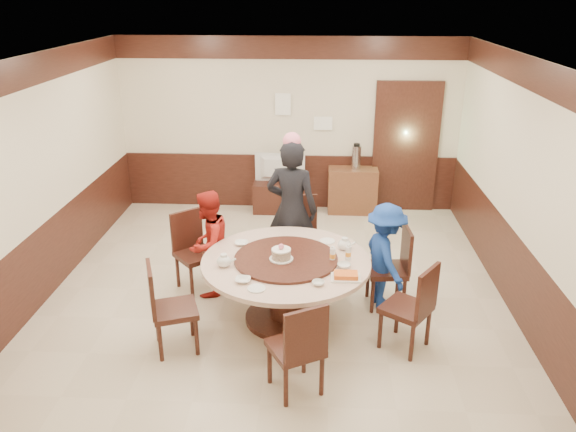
# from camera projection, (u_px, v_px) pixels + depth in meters

# --- Properties ---
(room) EXTENTS (6.00, 6.04, 2.84)m
(room) POSITION_uv_depth(u_px,v_px,m) (276.00, 211.00, 6.50)
(room) COLOR beige
(room) RESTS_ON ground
(banquet_table) EXTENTS (1.83, 1.83, 0.78)m
(banquet_table) POSITION_uv_depth(u_px,v_px,m) (286.00, 278.00, 6.14)
(banquet_table) COLOR #361710
(banquet_table) RESTS_ON ground
(chair_0) EXTENTS (0.48, 0.47, 0.97)m
(chair_0) POSITION_uv_depth(u_px,v_px,m) (388.00, 281.00, 6.54)
(chair_0) COLOR #361710
(chair_0) RESTS_ON ground
(chair_1) EXTENTS (0.50, 0.51, 0.97)m
(chair_1) POSITION_uv_depth(u_px,v_px,m) (303.00, 247.00, 7.40)
(chair_1) COLOR #361710
(chair_1) RESTS_ON ground
(chair_2) EXTENTS (0.62, 0.62, 0.97)m
(chair_2) POSITION_uv_depth(u_px,v_px,m) (196.00, 265.00, 6.92)
(chair_2) COLOR #361710
(chair_2) RESTS_ON ground
(chair_3) EXTENTS (0.57, 0.56, 0.97)m
(chair_3) POSITION_uv_depth(u_px,v_px,m) (174.00, 323.00, 5.73)
(chair_3) COLOR #361710
(chair_3) RESTS_ON ground
(chair_4) EXTENTS (0.60, 0.60, 0.97)m
(chair_4) POSITION_uv_depth(u_px,v_px,m) (296.00, 363.00, 5.12)
(chair_4) COLOR #361710
(chair_4) RESTS_ON ground
(chair_5) EXTENTS (0.62, 0.61, 0.97)m
(chair_5) POSITION_uv_depth(u_px,v_px,m) (407.00, 322.00, 5.75)
(chair_5) COLOR #361710
(chair_5) RESTS_ON ground
(person_standing) EXTENTS (0.74, 0.57, 1.80)m
(person_standing) POSITION_uv_depth(u_px,v_px,m) (292.00, 210.00, 7.03)
(person_standing) COLOR black
(person_standing) RESTS_ON ground
(person_red) EXTENTS (0.71, 0.78, 1.31)m
(person_red) POSITION_uv_depth(u_px,v_px,m) (208.00, 244.00, 6.67)
(person_red) COLOR #A71D16
(person_red) RESTS_ON ground
(person_blue) EXTENTS (0.69, 0.92, 1.26)m
(person_blue) POSITION_uv_depth(u_px,v_px,m) (385.00, 256.00, 6.40)
(person_blue) COLOR navy
(person_blue) RESTS_ON ground
(birthday_cake) EXTENTS (0.26, 0.26, 0.18)m
(birthday_cake) POSITION_uv_depth(u_px,v_px,m) (281.00, 254.00, 5.99)
(birthday_cake) COLOR white
(birthday_cake) RESTS_ON banquet_table
(teapot_left) EXTENTS (0.17, 0.15, 0.13)m
(teapot_left) POSITION_uv_depth(u_px,v_px,m) (224.00, 261.00, 5.90)
(teapot_left) COLOR white
(teapot_left) RESTS_ON banquet_table
(teapot_right) EXTENTS (0.17, 0.15, 0.13)m
(teapot_right) POSITION_uv_depth(u_px,v_px,m) (344.00, 245.00, 6.28)
(teapot_right) COLOR white
(teapot_right) RESTS_ON banquet_table
(bowl_0) EXTENTS (0.15, 0.15, 0.04)m
(bowl_0) POSITION_uv_depth(u_px,v_px,m) (241.00, 243.00, 6.41)
(bowl_0) COLOR white
(bowl_0) RESTS_ON banquet_table
(bowl_1) EXTENTS (0.13, 0.13, 0.04)m
(bowl_1) POSITION_uv_depth(u_px,v_px,m) (318.00, 283.00, 5.54)
(bowl_1) COLOR white
(bowl_1) RESTS_ON banquet_table
(bowl_2) EXTENTS (0.16, 0.16, 0.04)m
(bowl_2) POSITION_uv_depth(u_px,v_px,m) (243.00, 280.00, 5.60)
(bowl_2) COLOR white
(bowl_2) RESTS_ON banquet_table
(bowl_3) EXTENTS (0.14, 0.14, 0.04)m
(bowl_3) POSITION_uv_depth(u_px,v_px,m) (344.00, 266.00, 5.88)
(bowl_3) COLOR white
(bowl_3) RESTS_ON banquet_table
(saucer_near) EXTENTS (0.18, 0.18, 0.01)m
(saucer_near) POSITION_uv_depth(u_px,v_px,m) (257.00, 289.00, 5.47)
(saucer_near) COLOR white
(saucer_near) RESTS_ON banquet_table
(saucer_far) EXTENTS (0.18, 0.18, 0.01)m
(saucer_far) POSITION_uv_depth(u_px,v_px,m) (327.00, 241.00, 6.50)
(saucer_far) COLOR white
(saucer_far) RESTS_ON banquet_table
(shrimp_platter) EXTENTS (0.30, 0.20, 0.06)m
(shrimp_platter) POSITION_uv_depth(u_px,v_px,m) (346.00, 276.00, 5.66)
(shrimp_platter) COLOR white
(shrimp_platter) RESTS_ON banquet_table
(bottle_0) EXTENTS (0.06, 0.06, 0.16)m
(bottle_0) POSITION_uv_depth(u_px,v_px,m) (333.00, 255.00, 5.99)
(bottle_0) COLOR white
(bottle_0) RESTS_ON banquet_table
(bottle_1) EXTENTS (0.06, 0.06, 0.16)m
(bottle_1) POSITION_uv_depth(u_px,v_px,m) (348.00, 253.00, 6.03)
(bottle_1) COLOR white
(bottle_1) RESTS_ON banquet_table
(tv_stand) EXTENTS (0.85, 0.45, 0.50)m
(tv_stand) POSITION_uv_depth(u_px,v_px,m) (279.00, 197.00, 9.35)
(tv_stand) COLOR #361710
(tv_stand) RESTS_ON ground
(television) EXTENTS (0.83, 0.17, 0.47)m
(television) POSITION_uv_depth(u_px,v_px,m) (279.00, 169.00, 9.17)
(television) COLOR gray
(television) RESTS_ON tv_stand
(side_cabinet) EXTENTS (0.80, 0.40, 0.75)m
(side_cabinet) POSITION_uv_depth(u_px,v_px,m) (352.00, 190.00, 9.27)
(side_cabinet) COLOR brown
(side_cabinet) RESTS_ON ground
(thermos) EXTENTS (0.15, 0.15, 0.38)m
(thermos) POSITION_uv_depth(u_px,v_px,m) (356.00, 157.00, 9.05)
(thermos) COLOR silver
(thermos) RESTS_ON side_cabinet
(notice_left) EXTENTS (0.25, 0.00, 0.35)m
(notice_left) POSITION_uv_depth(u_px,v_px,m) (283.00, 104.00, 8.97)
(notice_left) COLOR white
(notice_left) RESTS_ON room
(notice_right) EXTENTS (0.30, 0.00, 0.22)m
(notice_right) POSITION_uv_depth(u_px,v_px,m) (323.00, 123.00, 9.05)
(notice_right) COLOR white
(notice_right) RESTS_ON room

